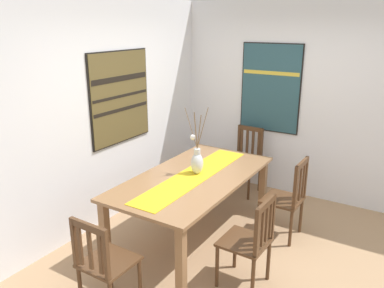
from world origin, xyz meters
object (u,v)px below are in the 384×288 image
at_px(chair_0, 104,262).
at_px(painting_on_back_wall, 120,97).
at_px(chair_3, 246,159).
at_px(painting_on_side_wall, 270,88).
at_px(dining_table, 194,183).
at_px(chair_1, 250,240).
at_px(chair_2, 287,198).
at_px(centerpiece_vase, 197,161).

distance_m(chair_0, painting_on_back_wall, 2.18).
xyz_separation_m(chair_3, painting_on_side_wall, (0.31, -0.20, 1.01)).
height_order(painting_on_back_wall, painting_on_side_wall, painting_on_side_wall).
distance_m(dining_table, chair_0, 1.46).
distance_m(chair_1, painting_on_back_wall, 2.36).
height_order(chair_2, chair_3, chair_2).
bearing_deg(dining_table, centerpiece_vase, 0.66).
xyz_separation_m(chair_2, chair_3, (0.92, 0.93, 0.01)).
bearing_deg(dining_table, chair_3, 0.48).
relative_size(chair_0, chair_3, 0.95).
xyz_separation_m(dining_table, painting_on_side_wall, (1.77, -0.19, 0.84)).
height_order(chair_2, painting_on_side_wall, painting_on_side_wall).
bearing_deg(painting_on_side_wall, chair_3, 147.01).
relative_size(centerpiece_vase, chair_2, 0.79).
bearing_deg(chair_0, chair_1, -43.75).
bearing_deg(chair_2, dining_table, 120.59).
distance_m(chair_2, painting_on_side_wall, 1.75).
xyz_separation_m(chair_1, chair_2, (1.04, -0.00, 0.01)).
bearing_deg(chair_0, painting_on_side_wall, -3.17).
bearing_deg(chair_1, painting_on_side_wall, 17.87).
height_order(centerpiece_vase, chair_1, centerpiece_vase).
relative_size(dining_table, chair_3, 2.19).
bearing_deg(centerpiece_vase, painting_on_side_wall, -6.30).
relative_size(chair_0, painting_on_back_wall, 0.80).
height_order(chair_2, painting_on_back_wall, painting_on_back_wall).
bearing_deg(centerpiece_vase, chair_0, -179.67).
bearing_deg(chair_0, painting_on_back_wall, 36.17).
bearing_deg(chair_1, painting_on_back_wall, 73.73).
relative_size(centerpiece_vase, chair_1, 0.83).
bearing_deg(chair_3, centerpiece_vase, -179.53).
distance_m(chair_0, chair_1, 1.32).
xyz_separation_m(chair_0, chair_2, (1.99, -0.91, 0.02)).
distance_m(chair_2, painting_on_back_wall, 2.33).
xyz_separation_m(chair_2, painting_on_back_wall, (-0.45, 2.04, 1.03)).
bearing_deg(painting_on_back_wall, painting_on_side_wall, -38.03).
bearing_deg(chair_1, dining_table, 61.43).
bearing_deg(painting_on_back_wall, dining_table, -94.87).
height_order(chair_0, chair_1, chair_1).
relative_size(chair_0, chair_2, 0.95).
bearing_deg(chair_2, chair_3, 45.36).
bearing_deg(chair_2, chair_1, 179.95).
height_order(dining_table, chair_0, chair_0).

